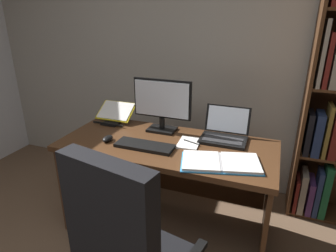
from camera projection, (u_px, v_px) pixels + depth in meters
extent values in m
cube|color=#B2ADA3|center=(191.00, 56.00, 2.77)|extent=(4.98, 0.12, 2.52)
cube|color=#4C2D19|center=(166.00, 146.00, 2.14)|extent=(1.56, 0.69, 0.04)
cube|color=#4C2D19|center=(86.00, 172.00, 2.53)|extent=(0.03, 0.63, 0.72)
cube|color=#4C2D19|center=(267.00, 211.00, 2.04)|extent=(0.03, 0.63, 0.72)
cube|color=#4C2D19|center=(180.00, 167.00, 2.55)|extent=(1.44, 0.03, 0.50)
cube|color=#4C2D19|center=(309.00, 86.00, 2.27)|extent=(0.02, 0.32, 2.23)
cube|color=maroon|center=(296.00, 192.00, 2.57)|extent=(0.03, 0.21, 0.31)
cube|color=gray|center=(302.00, 190.00, 2.55)|extent=(0.05, 0.23, 0.37)
cube|color=#512D66|center=(309.00, 194.00, 2.54)|extent=(0.04, 0.24, 0.30)
cube|color=navy|center=(317.00, 192.00, 2.48)|extent=(0.04, 0.18, 0.42)
cube|color=#195633|center=(325.00, 189.00, 2.46)|extent=(0.05, 0.20, 0.47)
cube|color=black|center=(308.00, 132.00, 2.35)|extent=(0.04, 0.21, 0.35)
cube|color=navy|center=(317.00, 133.00, 2.32)|extent=(0.06, 0.20, 0.35)
cube|color=olive|center=(327.00, 130.00, 2.29)|extent=(0.03, 0.20, 0.42)
cube|color=maroon|center=(333.00, 136.00, 2.31)|extent=(0.06, 0.25, 0.33)
cube|color=gray|center=(322.00, 53.00, 2.14)|extent=(0.03, 0.25, 0.48)
cube|color=maroon|center=(327.00, 60.00, 2.12)|extent=(0.03, 0.20, 0.39)
cube|color=gray|center=(336.00, 59.00, 2.11)|extent=(0.05, 0.23, 0.41)
cube|color=black|center=(110.00, 229.00, 1.30)|extent=(0.49, 0.19, 0.68)
cube|color=black|center=(101.00, 225.00, 1.68)|extent=(0.13, 0.39, 0.04)
cube|color=black|center=(162.00, 129.00, 2.36)|extent=(0.22, 0.16, 0.02)
cylinder|color=black|center=(162.00, 123.00, 2.34)|extent=(0.04, 0.04, 0.09)
cube|color=black|center=(162.00, 99.00, 2.27)|extent=(0.47, 0.02, 0.31)
cube|color=silver|center=(161.00, 99.00, 2.25)|extent=(0.44, 0.00, 0.28)
cube|color=black|center=(223.00, 140.00, 2.16)|extent=(0.34, 0.22, 0.02)
cube|color=#2D2D30|center=(223.00, 139.00, 2.14)|extent=(0.29, 0.12, 0.00)
cube|color=black|center=(228.00, 119.00, 2.24)|extent=(0.34, 0.07, 0.21)
cube|color=silver|center=(227.00, 119.00, 2.24)|extent=(0.30, 0.05, 0.18)
cube|color=black|center=(145.00, 146.00, 2.07)|extent=(0.42, 0.15, 0.02)
ellipsoid|color=black|center=(108.00, 139.00, 2.16)|extent=(0.06, 0.10, 0.04)
cube|color=black|center=(111.00, 123.00, 2.49)|extent=(0.14, 0.12, 0.01)
cube|color=black|center=(108.00, 124.00, 2.45)|extent=(0.28, 0.01, 0.01)
cube|color=yellow|center=(116.00, 111.00, 2.55)|extent=(0.32, 0.19, 0.12)
cube|color=white|center=(116.00, 110.00, 2.54)|extent=(0.29, 0.18, 0.11)
cube|color=#2D84C6|center=(201.00, 162.00, 1.86)|extent=(0.31, 0.32, 0.01)
cube|color=#2D84C6|center=(241.00, 164.00, 1.83)|extent=(0.31, 0.32, 0.01)
cube|color=white|center=(201.00, 161.00, 1.85)|extent=(0.29, 0.30, 0.02)
cube|color=white|center=(241.00, 163.00, 1.83)|extent=(0.29, 0.30, 0.02)
cylinder|color=#B7B7BC|center=(221.00, 162.00, 1.84)|extent=(0.08, 0.24, 0.02)
cube|color=white|center=(189.00, 143.00, 2.13)|extent=(0.17, 0.22, 0.01)
cylinder|color=black|center=(192.00, 142.00, 2.12)|extent=(0.14, 0.05, 0.01)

